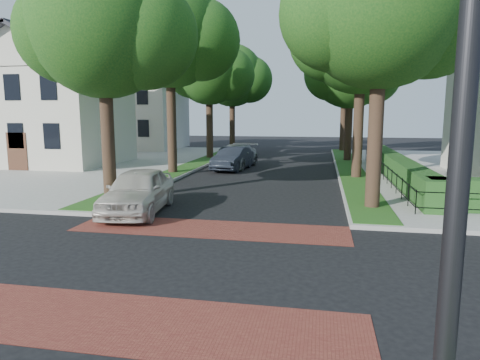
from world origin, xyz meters
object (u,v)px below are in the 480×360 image
parked_car_middle (233,158)px  parked_car_front (138,191)px  parked_car_rear (235,156)px  traffic_signal (446,31)px

parked_car_middle → parked_car_front: bearing=-88.0°
parked_car_rear → traffic_signal: bearing=-66.9°
parked_car_middle → parked_car_rear: bearing=99.7°
traffic_signal → parked_car_front: 13.06m
parked_car_front → parked_car_middle: 12.86m
traffic_signal → parked_car_front: traffic_signal is taller
parked_car_front → parked_car_rear: size_ratio=0.91×
traffic_signal → parked_car_rear: size_ratio=1.46×
parked_car_rear → parked_car_middle: bearing=-80.7°
parked_car_front → parked_car_rear: (0.92, 14.16, -0.05)m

